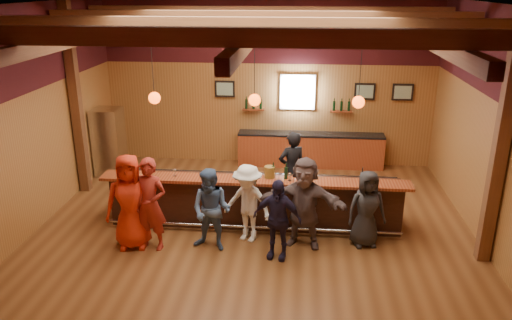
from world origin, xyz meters
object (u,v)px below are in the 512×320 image
object	(u,v)px
customer_white	(248,203)
customer_brown	(304,203)
customer_navy	(277,219)
bottle_a	(273,171)
customer_denim	(211,210)
back_bar_cabinet	(310,150)
bar_counter	(256,199)
stainless_fridge	(109,142)
bartender	(292,169)
ice_bucket	(270,172)
customer_dark	(367,209)
customer_orange	(130,202)
customer_redvest	(150,204)

from	to	relation	value
customer_white	customer_brown	xyz separation A→B (m)	(1.10, -0.10, 0.11)
customer_navy	bottle_a	distance (m)	1.33
customer_denim	bottle_a	xyz separation A→B (m)	(1.10, 1.04, 0.42)
bottle_a	back_bar_cabinet	bearing A→B (deg)	77.74
bar_counter	stainless_fridge	distance (m)	4.81
bartender	ice_bucket	xyz separation A→B (m)	(-0.43, -1.12, 0.35)
back_bar_cabinet	ice_bucket	xyz separation A→B (m)	(-0.89, -3.77, 0.75)
customer_navy	customer_dark	xyz separation A→B (m)	(1.69, 0.63, -0.01)
bottle_a	stainless_fridge	bearing A→B (deg)	149.52
bar_counter	customer_white	xyz separation A→B (m)	(-0.09, -0.83, 0.27)
customer_brown	stainless_fridge	bearing A→B (deg)	158.38
customer_brown	customer_denim	bearing A→B (deg)	-158.39
customer_brown	ice_bucket	bearing A→B (deg)	146.28
customer_denim	ice_bucket	size ratio (longest dim) A/B	6.86
customer_brown	ice_bucket	size ratio (longest dim) A/B	7.63
customer_denim	customer_white	bearing A→B (deg)	45.86
customer_navy	bartender	size ratio (longest dim) A/B	0.89
customer_dark	bartender	xyz separation A→B (m)	(-1.48, 1.72, 0.11)
customer_navy	customer_dark	size ratio (longest dim) A/B	1.02
customer_orange	back_bar_cabinet	bearing A→B (deg)	44.29
customer_orange	customer_denim	bearing A→B (deg)	-8.63
customer_dark	stainless_fridge	bearing A→B (deg)	140.44
customer_redvest	customer_navy	distance (m)	2.42
stainless_fridge	customer_brown	size ratio (longest dim) A/B	1.00
bottle_a	bartender	bearing A→B (deg)	72.04
customer_navy	customer_dark	bearing A→B (deg)	32.43
customer_denim	customer_navy	world-z (taller)	customer_denim
stainless_fridge	customer_dark	size ratio (longest dim) A/B	1.17
customer_navy	ice_bucket	distance (m)	1.33
customer_brown	ice_bucket	xyz separation A→B (m)	(-0.71, 0.72, 0.33)
stainless_fridge	bartender	world-z (taller)	stainless_fridge
stainless_fridge	bottle_a	bearing A→B (deg)	-30.48
bartender	bottle_a	bearing A→B (deg)	47.65
customer_dark	bartender	world-z (taller)	bartender
customer_white	customer_dark	size ratio (longest dim) A/B	1.04
ice_bucket	bottle_a	xyz separation A→B (m)	(0.07, 0.02, 0.01)
customer_redvest	customer_dark	bearing A→B (deg)	17.58
bar_counter	ice_bucket	world-z (taller)	ice_bucket
bar_counter	bartender	distance (m)	1.22
back_bar_cabinet	customer_navy	xyz separation A→B (m)	(-0.67, -5.00, 0.30)
customer_redvest	ice_bucket	size ratio (longest dim) A/B	7.68
customer_redvest	customer_denim	distance (m)	1.16
customer_white	bartender	xyz separation A→B (m)	(0.81, 1.75, 0.08)
customer_orange	bartender	distance (m)	3.72
customer_orange	customer_denim	size ratio (longest dim) A/B	1.16
customer_white	ice_bucket	distance (m)	0.85
customer_orange	ice_bucket	world-z (taller)	customer_orange
ice_bucket	customer_dark	bearing A→B (deg)	-17.38
customer_orange	bartender	world-z (taller)	customer_orange
customer_white	bottle_a	world-z (taller)	customer_white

